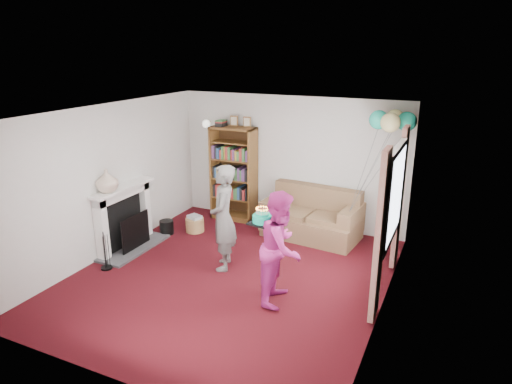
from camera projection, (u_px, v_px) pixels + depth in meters
The scene contains 16 objects.
ground at pixel (230, 277), 6.96m from camera, with size 5.00×5.00×0.00m, color black.
wall_back at pixel (290, 162), 8.75m from camera, with size 4.50×0.02×2.50m, color silver.
wall_left at pixel (107, 181), 7.48m from camera, with size 0.02×5.00×2.50m, color silver.
wall_right at pixel (389, 224), 5.68m from camera, with size 0.02×5.00×2.50m, color silver.
ceiling at pixel (227, 112), 6.20m from camera, with size 4.50×5.00×0.01m, color white.
fireplace at pixel (127, 221), 7.81m from camera, with size 0.55×1.80×1.12m.
window_bay at pixel (391, 212), 6.23m from camera, with size 0.14×2.02×2.20m.
wall_sconce at pixel (206, 124), 9.13m from camera, with size 0.16×0.23×0.16m.
bookcase at pixel (234, 174), 9.11m from camera, with size 0.89×0.42×2.09m.
sofa at pixel (313, 218), 8.40m from camera, with size 1.69×0.90×0.90m.
wicker_basket at pixel (195, 224), 8.64m from camera, with size 0.35×0.35×0.32m.
person_striped at pixel (223, 218), 7.03m from camera, with size 0.61×0.40×1.67m, color black.
person_magenta at pixel (281, 247), 6.12m from camera, with size 0.76×0.60×1.57m, color #AD2275.
birthday_cake at pixel (262, 219), 6.12m from camera, with size 0.32×0.32×0.22m.
balloons at pixel (393, 121), 7.33m from camera, with size 0.92×0.75×1.71m.
mantel_vase at pixel (107, 181), 7.28m from camera, with size 0.36×0.36×0.37m, color beige.
Camera 1 is at (2.98, -5.49, 3.36)m, focal length 32.00 mm.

